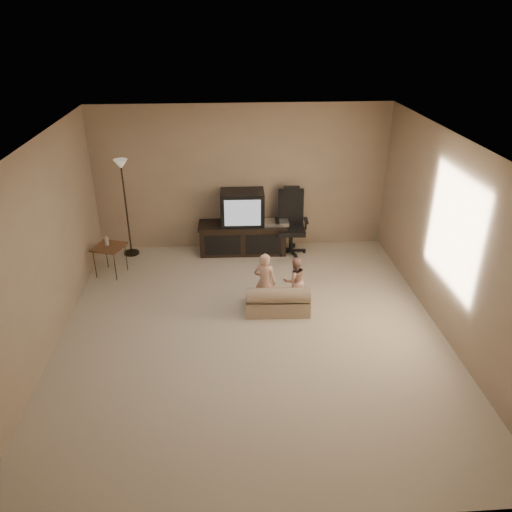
{
  "coord_description": "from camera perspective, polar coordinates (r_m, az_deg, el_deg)",
  "views": [
    {
      "loc": [
        -0.32,
        -5.46,
        3.83
      ],
      "look_at": [
        0.1,
        0.6,
        0.83
      ],
      "focal_mm": 35.0,
      "sensor_mm": 36.0,
      "label": 1
    }
  ],
  "objects": [
    {
      "name": "floor_lamp",
      "position": [
        8.54,
        -14.9,
        7.68
      ],
      "size": [
        0.26,
        0.26,
        1.68
      ],
      "color": "black",
      "rests_on": "floor"
    },
    {
      "name": "toddler_left",
      "position": [
        6.93,
        1.0,
        -2.99
      ],
      "size": [
        0.38,
        0.32,
        0.87
      ],
      "primitive_type": "imported",
      "rotation": [
        0.0,
        0.0,
        2.81
      ],
      "color": "tan",
      "rests_on": "floor"
    },
    {
      "name": "child_sofa",
      "position": [
        7.01,
        2.5,
        -5.14
      ],
      "size": [
        0.91,
        0.54,
        0.43
      ],
      "rotation": [
        0.0,
        0.0,
        -0.05
      ],
      "color": "tan",
      "rests_on": "floor"
    },
    {
      "name": "side_table",
      "position": [
        8.19,
        -16.49,
        1.0
      ],
      "size": [
        0.56,
        0.56,
        0.67
      ],
      "rotation": [
        0.0,
        0.0,
        -0.33
      ],
      "color": "brown",
      "rests_on": "floor"
    },
    {
      "name": "tv_stand",
      "position": [
        8.64,
        -1.5,
        3.33
      ],
      "size": [
        1.55,
        0.61,
        1.1
      ],
      "rotation": [
        0.0,
        0.0,
        -0.03
      ],
      "color": "black",
      "rests_on": "floor"
    },
    {
      "name": "floor",
      "position": [
        6.67,
        -0.48,
        -8.7
      ],
      "size": [
        5.5,
        5.5,
        0.0
      ],
      "primitive_type": "plane",
      "color": "#B7AC91",
      "rests_on": "ground"
    },
    {
      "name": "toddler_right",
      "position": [
        7.16,
        4.44,
        -2.78
      ],
      "size": [
        0.38,
        0.26,
        0.72
      ],
      "primitive_type": "imported",
      "rotation": [
        0.0,
        0.0,
        3.35
      ],
      "color": "tan",
      "rests_on": "floor"
    },
    {
      "name": "office_chair",
      "position": [
        8.66,
        4.0,
        3.02
      ],
      "size": [
        0.57,
        0.59,
        1.15
      ],
      "rotation": [
        0.0,
        0.0,
        -0.05
      ],
      "color": "black",
      "rests_on": "floor"
    },
    {
      "name": "room_shell",
      "position": [
        5.93,
        -0.53,
        3.39
      ],
      "size": [
        5.5,
        5.5,
        5.5
      ],
      "color": "silver",
      "rests_on": "floor"
    }
  ]
}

